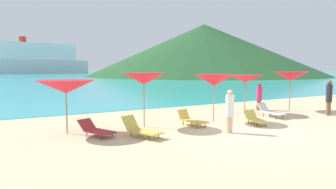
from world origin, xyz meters
name	(u,v)px	position (x,y,z in m)	size (l,w,h in m)	color
ground_plane	(143,107)	(0.00, 10.00, -0.15)	(50.00, 100.00, 0.30)	beige
ocean_water	(16,72)	(0.00, 227.76, 0.01)	(650.00, 440.00, 0.02)	#2DADBC
headland_hill	(204,50)	(53.92, 74.75, 9.11)	(82.24, 82.24, 18.22)	#235128
umbrella_0	(66,87)	(-6.35, 3.18, 1.81)	(2.41, 2.41, 2.06)	#9E7F59
umbrella_1	(144,79)	(-3.21, 2.91, 2.07)	(1.84, 1.84, 2.32)	#9E7F59
umbrella_2	(214,80)	(0.10, 2.32, 1.97)	(1.87, 1.87, 2.24)	#9E7F59
umbrella_3	(245,79)	(3.16, 3.39, 1.95)	(2.04, 2.04, 2.15)	#9E7F59
umbrella_4	(291,76)	(6.35, 2.94, 2.06)	(2.26, 2.26, 2.32)	#9E7F59
lounge_chair_0	(192,119)	(-1.28, 2.11, 0.27)	(0.77, 1.57, 0.64)	#D8BF4C
lounge_chair_1	(96,129)	(-5.50, 2.20, 0.25)	(1.17, 1.64, 0.58)	#A53333
lounge_chair_2	(270,111)	(3.46, 1.87, 0.31)	(0.63, 1.57, 0.69)	white
lounge_chair_3	(255,119)	(1.39, 0.95, 0.25)	(1.03, 1.59, 0.57)	#D8BF4C
lounge_chair_4	(141,129)	(-4.11, 1.29, 0.29)	(1.13, 1.71, 0.72)	#D8BF4C
beachgoer_0	(259,96)	(4.97, 4.04, 0.85)	(0.35, 0.35, 1.63)	brown
beachgoer_1	(230,110)	(-0.84, 0.18, 0.89)	(0.33, 0.33, 1.68)	#DBAA84
beachgoer_2	(329,96)	(6.64, 0.75, 1.02)	(0.31, 0.31, 1.89)	brown
cruise_ship	(37,60)	(7.75, 161.51, 7.19)	(54.52, 19.59, 19.18)	silver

